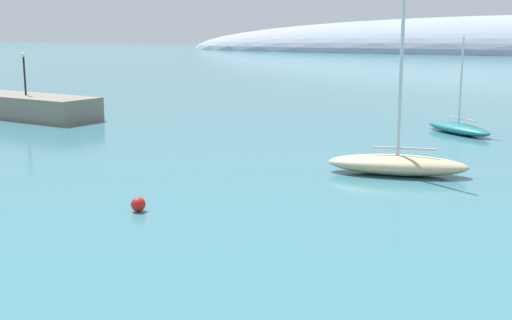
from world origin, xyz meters
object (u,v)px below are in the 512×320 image
mooring_buoy_red (138,204)px  harbor_lamp_post (24,68)px  sailboat_teal_mid_mooring (458,128)px  sailboat_sand_outer_mooring (397,163)px

mooring_buoy_red → harbor_lamp_post: 32.55m
sailboat_teal_mid_mooring → sailboat_sand_outer_mooring: (-0.93, -15.18, 0.16)m
sailboat_teal_mid_mooring → harbor_lamp_post: bearing=52.8°
mooring_buoy_red → harbor_lamp_post: (-25.06, 20.42, 3.78)m
sailboat_teal_mid_mooring → sailboat_sand_outer_mooring: sailboat_sand_outer_mooring is taller
sailboat_sand_outer_mooring → mooring_buoy_red: size_ratio=15.35×
sailboat_sand_outer_mooring → harbor_lamp_post: bearing=-25.9°
sailboat_teal_mid_mooring → mooring_buoy_red: sailboat_teal_mid_mooring is taller
sailboat_sand_outer_mooring → mooring_buoy_red: bearing=44.5°
mooring_buoy_red → harbor_lamp_post: harbor_lamp_post is taller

